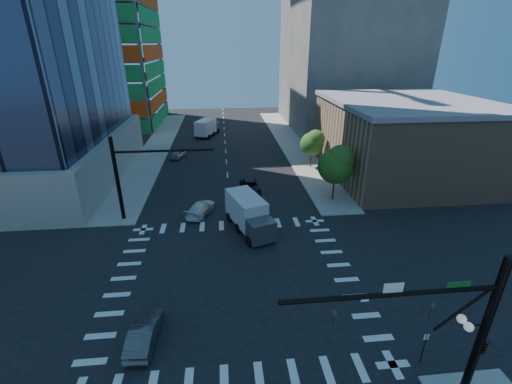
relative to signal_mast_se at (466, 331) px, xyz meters
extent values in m
plane|color=black|center=(-10.60, 11.50, -5.01)|extent=(160.00, 160.00, 0.00)
cube|color=silver|center=(-10.60, 11.50, -5.00)|extent=(20.00, 20.00, 0.01)
cube|color=gray|center=(1.90, 51.50, -4.93)|extent=(5.00, 60.00, 0.15)
cube|color=gray|center=(-23.10, 51.50, -4.93)|extent=(5.00, 60.00, 0.15)
cube|color=gray|center=(-40.60, 36.50, -2.01)|extent=(30.00, 30.00, 6.00)
cube|color=#1A903F|center=(-25.50, 73.50, 19.49)|extent=(0.12, 24.00, 49.00)
cube|color=#CD400C|center=(-38.10, 60.90, 19.49)|extent=(24.00, 0.12, 49.00)
cube|color=#967357|center=(14.40, 33.50, -0.01)|extent=(20.00, 22.00, 10.00)
cube|color=gray|center=(14.40, 33.50, 5.29)|extent=(20.50, 22.50, 0.60)
cube|color=#5C5753|center=(16.40, 66.50, 8.99)|extent=(24.00, 30.00, 28.00)
cylinder|color=black|center=(0.90, 0.00, -0.36)|extent=(0.40, 0.40, 9.00)
cylinder|color=black|center=(-4.10, 0.00, 2.54)|extent=(10.00, 0.24, 0.24)
cylinder|color=black|center=(-0.50, 0.00, 1.44)|extent=(2.50, 0.14, 2.50)
imported|color=black|center=(-2.10, 0.00, 1.44)|extent=(0.16, 0.20, 1.00)
imported|color=black|center=(-6.60, 0.00, 1.44)|extent=(0.16, 0.20, 1.00)
imported|color=black|center=(1.15, 0.00, -1.01)|extent=(0.53, 2.48, 1.00)
cube|color=white|center=(-4.10, 0.00, 2.89)|extent=(0.90, 0.04, 0.50)
cube|color=#0D5F1A|center=(-1.10, 0.00, 2.84)|extent=(1.10, 0.04, 0.28)
cylinder|color=black|center=(0.30, 0.00, 0.34)|extent=(1.20, 0.08, 0.08)
sphere|color=white|center=(-0.20, 0.25, 0.54)|extent=(0.44, 0.44, 0.44)
sphere|color=white|center=(-0.20, -0.25, 0.54)|extent=(0.44, 0.44, 0.44)
cylinder|color=black|center=(-22.10, 23.00, -0.36)|extent=(0.40, 0.40, 9.00)
cylinder|color=black|center=(-17.10, 23.00, 2.54)|extent=(10.00, 0.24, 0.24)
imported|color=black|center=(-16.10, 23.00, 1.44)|extent=(0.16, 0.20, 1.00)
cylinder|color=#382316|center=(1.90, 25.50, -3.72)|extent=(0.20, 0.20, 2.27)
sphere|color=#1D4913|center=(1.90, 25.50, -0.63)|extent=(4.16, 4.16, 4.16)
sphere|color=#3C6C24|center=(2.30, 25.20, 0.34)|extent=(3.25, 3.25, 3.25)
cylinder|color=#382316|center=(2.20, 37.50, -3.90)|extent=(0.20, 0.20, 1.92)
sphere|color=#1D4913|center=(2.20, 37.50, -1.28)|extent=(3.52, 3.52, 3.52)
sphere|color=#3C6C24|center=(2.60, 37.20, -0.46)|extent=(2.75, 2.75, 2.75)
cylinder|color=black|center=(0.10, 2.50, -3.91)|extent=(0.06, 0.06, 2.20)
cube|color=silver|center=(0.10, 2.50, -3.01)|extent=(0.30, 0.03, 0.40)
imported|color=black|center=(-7.79, 29.27, -4.34)|extent=(2.64, 4.97, 1.33)
imported|color=white|center=(-13.84, 23.43, -4.30)|extent=(3.63, 5.26, 1.41)
imported|color=#ABACB3|center=(-18.45, 44.62, -4.31)|extent=(2.77, 4.38, 1.39)
imported|color=#46454A|center=(-16.56, 5.75, -4.28)|extent=(1.82, 4.48, 1.45)
cube|color=#BABBBD|center=(-8.66, 19.13, -2.96)|extent=(4.18, 5.93, 2.80)
cube|color=#404048|center=(-8.66, 19.13, -3.66)|extent=(2.97, 2.63, 2.05)
cube|color=silver|center=(-13.99, 59.06, -2.96)|extent=(4.35, 5.96, 2.80)
cube|color=#404048|center=(-13.99, 59.06, -3.66)|extent=(3.01, 2.70, 2.05)
camera|label=1|loc=(-11.17, -11.14, 12.53)|focal=24.00mm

